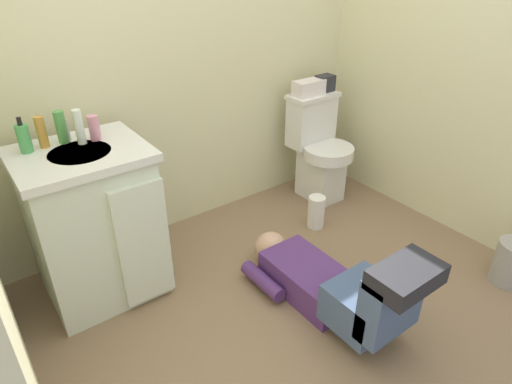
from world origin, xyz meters
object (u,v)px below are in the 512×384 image
at_px(faucet, 67,131).
at_px(toiletry_bag, 325,83).
at_px(bottle_green, 61,127).
at_px(paper_towel_roll, 316,212).
at_px(person_plumber, 334,285).
at_px(bottle_amber, 42,132).
at_px(trash_can, 512,263).
at_px(soap_dispenser, 24,138).
at_px(bottle_pink, 94,128).
at_px(vanity_cabinet, 95,224).
at_px(bottle_white, 79,127).
at_px(toilet, 318,149).
at_px(tissue_box, 309,88).

relative_size(faucet, toiletry_bag, 0.81).
distance_m(bottle_green, paper_towel_roll, 1.61).
relative_size(person_plumber, bottle_amber, 7.20).
relative_size(trash_can, paper_towel_roll, 1.13).
height_order(toiletry_bag, bottle_amber, bottle_amber).
height_order(soap_dispenser, bottle_pink, soap_dispenser).
height_order(bottle_amber, bottle_pink, bottle_amber).
xyz_separation_m(vanity_cabinet, bottle_white, (0.04, 0.08, 0.48)).
xyz_separation_m(bottle_amber, paper_towel_roll, (1.44, -0.37, -0.78)).
bearing_deg(bottle_white, faucet, 121.89).
height_order(toiletry_bag, soap_dispenser, soap_dispenser).
relative_size(toilet, vanity_cabinet, 0.91).
height_order(soap_dispenser, paper_towel_roll, soap_dispenser).
xyz_separation_m(vanity_cabinet, person_plumber, (0.86, -0.86, -0.24)).
bearing_deg(vanity_cabinet, tissue_box, 6.25).
xyz_separation_m(faucet, bottle_white, (0.04, -0.07, 0.03)).
bearing_deg(tissue_box, faucet, -179.01).
xyz_separation_m(bottle_white, bottle_pink, (0.07, 0.01, -0.02)).
bearing_deg(faucet, vanity_cabinet, -88.69).
bearing_deg(bottle_green, paper_towel_roll, -15.53).
xyz_separation_m(vanity_cabinet, toiletry_bag, (1.73, 0.17, 0.39)).
bearing_deg(toiletry_bag, toilet, -139.23).
height_order(bottle_amber, paper_towel_roll, bottle_amber).
height_order(toiletry_bag, bottle_white, bottle_white).
relative_size(vanity_cabinet, bottle_amber, 5.54).
height_order(vanity_cabinet, faucet, faucet).
relative_size(bottle_green, trash_can, 0.62).
height_order(vanity_cabinet, paper_towel_roll, vanity_cabinet).
xyz_separation_m(bottle_white, paper_towel_roll, (1.29, -0.31, -0.79)).
height_order(faucet, trash_can, faucet).
bearing_deg(soap_dispenser, bottle_green, 4.57).
distance_m(bottle_white, trash_can, 2.36).
relative_size(person_plumber, bottle_green, 6.85).
xyz_separation_m(tissue_box, soap_dispenser, (-1.78, -0.05, 0.09)).
relative_size(soap_dispenser, bottle_pink, 1.37).
distance_m(soap_dispenser, bottle_amber, 0.08).
bearing_deg(vanity_cabinet, bottle_pink, 37.67).
distance_m(toiletry_bag, bottle_amber, 1.85).
height_order(bottle_white, paper_towel_roll, bottle_white).
bearing_deg(soap_dispenser, faucet, 6.01).
bearing_deg(toilet, paper_towel_roll, -133.20).
xyz_separation_m(person_plumber, paper_towel_roll, (0.47, 0.62, -0.07)).
distance_m(tissue_box, soap_dispenser, 1.78).
relative_size(toiletry_bag, bottle_white, 0.75).
bearing_deg(bottle_pink, faucet, 150.75).
xyz_separation_m(toilet, faucet, (-1.63, 0.06, 0.50)).
height_order(faucet, soap_dispenser, soap_dispenser).
height_order(vanity_cabinet, toiletry_bag, toiletry_bag).
xyz_separation_m(faucet, bottle_green, (-0.02, -0.01, 0.03)).
relative_size(soap_dispenser, trash_can, 0.66).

